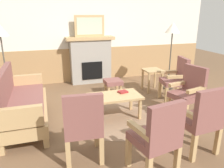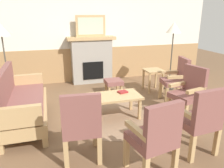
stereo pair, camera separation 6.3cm
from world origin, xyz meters
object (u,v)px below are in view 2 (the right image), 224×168
Objects in this scene: framed_picture at (91,26)px; footstool at (114,83)px; armchair_by_window_left at (177,78)px; fireplace at (92,59)px; armchair_front_center at (200,118)px; book_on_table at (123,92)px; armchair_corner_left at (81,123)px; side_table at (153,74)px; armchair_near_fireplace at (189,91)px; armchair_front_left at (155,135)px; floor_lamp_by_couch at (1,35)px; floor_lamp_by_chairs at (174,32)px; couch at (22,103)px; coffee_table at (114,98)px.

footstool is at bearing -75.30° from framed_picture.
footstool is at bearing 145.22° from armchair_by_window_left.
armchair_front_center is at bearing -79.06° from fireplace.
fireplace is 7.70× the size of book_on_table.
armchair_corner_left reaches higher than side_table.
armchair_near_fireplace is at bearing -92.83° from side_table.
armchair_corner_left is (-1.13, -2.29, 0.25)m from footstool.
armchair_front_left is 3.87m from floor_lamp_by_couch.
book_on_table is 0.10× the size of floor_lamp_by_chairs.
framed_picture is at bearing 93.61° from book_on_table.
armchair_front_left is (1.60, -1.83, 0.14)m from couch.
footstool is at bearing 81.98° from book_on_table.
armchair_front_center is at bearing -117.75° from armchair_near_fireplace.
armchair_by_window_left reaches higher than side_table.
fireplace is 1.23m from footstool.
footstool is 1.89m from armchair_near_fireplace.
floor_lamp_by_chairs is (0.56, 1.58, 0.91)m from armchair_near_fireplace.
floor_lamp_by_chairs is at bearing 56.23° from armchair_front_left.
armchair_near_fireplace is (1.24, -2.75, -0.11)m from fireplace.
framed_picture is 0.44× the size of couch.
footstool is at bearing 178.80° from floor_lamp_by_chairs.
floor_lamp_by_chairs reaches higher than footstool.
armchair_front_left is 1.00× the size of armchair_corner_left.
armchair_front_left is at bearing -127.87° from armchair_by_window_left.
floor_lamp_by_chairs is (1.66, 1.07, 1.00)m from book_on_table.
fireplace is 2.29m from floor_lamp_by_chairs.
armchair_corner_left is at bearing -116.31° from footstool.
coffee_table reaches higher than footstool.
armchair_front_center is (0.58, -1.50, 0.08)m from book_on_table.
couch and armchair_near_fireplace have the same top height.
armchair_by_window_left is (3.16, 0.17, 0.14)m from couch.
armchair_near_fireplace reaches higher than footstool.
floor_lamp_by_chairs is (1.51, -0.03, 1.17)m from footstool.
floor_lamp_by_chairs is at bearing 40.58° from armchair_corner_left.
armchair_by_window_left is 1.25m from floor_lamp_by_chairs.
book_on_table is 0.17× the size of armchair_by_window_left.
armchair_front_left is at bearing -90.92° from fireplace.
armchair_near_fireplace is 1.00× the size of armchair_corner_left.
footstool is at bearing 82.72° from armchair_front_left.
armchair_front_left is at bearing -96.80° from book_on_table.
footstool is 1.03m from side_table.
floor_lamp_by_couch is at bearing 173.17° from side_table.
armchair_corner_left is at bearing -139.42° from floor_lamp_by_chairs.
armchair_front_left is at bearing -57.88° from floor_lamp_by_couch.
armchair_corner_left is (-0.84, -3.43, -0.11)m from fireplace.
framed_picture reaches higher than floor_lamp_by_chairs.
fireplace reaches higher than armchair_near_fireplace.
book_on_table is 2.83m from floor_lamp_by_couch.
book_on_table is at bearing -137.97° from side_table.
side_table is (1.18, 1.06, -0.02)m from book_on_table.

